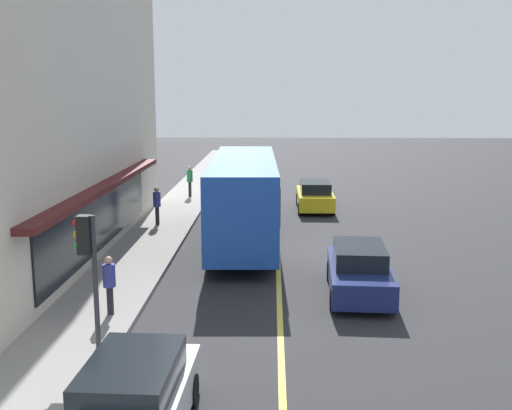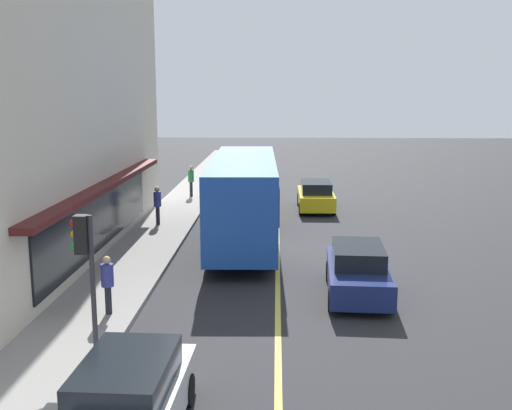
{
  "view_description": "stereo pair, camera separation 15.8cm",
  "coord_description": "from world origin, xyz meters",
  "px_view_note": "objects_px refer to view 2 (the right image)",
  "views": [
    {
      "loc": [
        -23.42,
        0.23,
        6.11
      ],
      "look_at": [
        0.84,
        0.88,
        1.6
      ],
      "focal_mm": 42.63,
      "sensor_mm": 36.0,
      "label": 1
    },
    {
      "loc": [
        -23.42,
        0.07,
        6.11
      ],
      "look_at": [
        0.84,
        0.88,
        1.6
      ],
      "focal_mm": 42.63,
      "sensor_mm": 36.0,
      "label": 2
    }
  ],
  "objects_px": {
    "pedestrian_at_corner": "(191,178)",
    "car_silver": "(126,404)",
    "bus": "(244,195)",
    "traffic_light": "(84,250)",
    "car_yellow": "(316,196)",
    "pedestrian_near_storefront": "(157,202)",
    "car_navy": "(358,271)",
    "pedestrian_by_curb": "(107,280)"
  },
  "relations": [
    {
      "from": "car_navy",
      "to": "pedestrian_by_curb",
      "type": "xyz_separation_m",
      "value": [
        -2.29,
        7.07,
        0.38
      ]
    },
    {
      "from": "car_navy",
      "to": "pedestrian_at_corner",
      "type": "xyz_separation_m",
      "value": [
        16.72,
        7.44,
        0.49
      ]
    },
    {
      "from": "pedestrian_near_storefront",
      "to": "bus",
      "type": "bearing_deg",
      "value": -123.53
    },
    {
      "from": "car_yellow",
      "to": "car_silver",
      "type": "relative_size",
      "value": 0.99
    },
    {
      "from": "traffic_light",
      "to": "car_yellow",
      "type": "relative_size",
      "value": 0.74
    },
    {
      "from": "pedestrian_at_corner",
      "to": "pedestrian_by_curb",
      "type": "bearing_deg",
      "value": -178.87
    },
    {
      "from": "car_navy",
      "to": "pedestrian_by_curb",
      "type": "height_order",
      "value": "pedestrian_by_curb"
    },
    {
      "from": "traffic_light",
      "to": "car_yellow",
      "type": "distance_m",
      "value": 19.39
    },
    {
      "from": "traffic_light",
      "to": "pedestrian_by_curb",
      "type": "bearing_deg",
      "value": 3.55
    },
    {
      "from": "pedestrian_at_corner",
      "to": "traffic_light",
      "type": "bearing_deg",
      "value": -178.62
    },
    {
      "from": "pedestrian_at_corner",
      "to": "pedestrian_near_storefront",
      "type": "bearing_deg",
      "value": 176.49
    },
    {
      "from": "car_navy",
      "to": "pedestrian_at_corner",
      "type": "bearing_deg",
      "value": 23.99
    },
    {
      "from": "car_yellow",
      "to": "car_silver",
      "type": "xyz_separation_m",
      "value": [
        -21.89,
        4.7,
        0.0
      ]
    },
    {
      "from": "pedestrian_at_corner",
      "to": "pedestrian_by_curb",
      "type": "height_order",
      "value": "pedestrian_at_corner"
    },
    {
      "from": "car_navy",
      "to": "pedestrian_near_storefront",
      "type": "height_order",
      "value": "pedestrian_near_storefront"
    },
    {
      "from": "car_silver",
      "to": "pedestrian_near_storefront",
      "type": "height_order",
      "value": "pedestrian_near_storefront"
    },
    {
      "from": "car_yellow",
      "to": "pedestrian_near_storefront",
      "type": "relative_size",
      "value": 2.45
    },
    {
      "from": "pedestrian_at_corner",
      "to": "car_silver",
      "type": "bearing_deg",
      "value": -174.68
    },
    {
      "from": "traffic_light",
      "to": "car_yellow",
      "type": "xyz_separation_m",
      "value": [
        18.18,
        -6.51,
        -1.79
      ]
    },
    {
      "from": "traffic_light",
      "to": "car_silver",
      "type": "height_order",
      "value": "traffic_light"
    },
    {
      "from": "bus",
      "to": "car_yellow",
      "type": "relative_size",
      "value": 2.6
    },
    {
      "from": "traffic_light",
      "to": "pedestrian_by_curb",
      "type": "xyz_separation_m",
      "value": [
        2.21,
        0.14,
        -1.41
      ]
    },
    {
      "from": "car_yellow",
      "to": "pedestrian_by_curb",
      "type": "relative_size",
      "value": 2.65
    },
    {
      "from": "bus",
      "to": "pedestrian_by_curb",
      "type": "bearing_deg",
      "value": 159.41
    },
    {
      "from": "traffic_light",
      "to": "pedestrian_near_storefront",
      "type": "distance_m",
      "value": 13.67
    },
    {
      "from": "car_yellow",
      "to": "car_navy",
      "type": "distance_m",
      "value": 13.69
    },
    {
      "from": "pedestrian_near_storefront",
      "to": "pedestrian_by_curb",
      "type": "xyz_separation_m",
      "value": [
        -11.37,
        -0.84,
        -0.09
      ]
    },
    {
      "from": "bus",
      "to": "traffic_light",
      "type": "height_order",
      "value": "bus"
    },
    {
      "from": "pedestrian_at_corner",
      "to": "pedestrian_near_storefront",
      "type": "distance_m",
      "value": 7.65
    },
    {
      "from": "bus",
      "to": "pedestrian_near_storefront",
      "type": "height_order",
      "value": "bus"
    },
    {
      "from": "pedestrian_at_corner",
      "to": "pedestrian_by_curb",
      "type": "distance_m",
      "value": 19.01
    },
    {
      "from": "car_navy",
      "to": "pedestrian_at_corner",
      "type": "relative_size",
      "value": 2.45
    },
    {
      "from": "car_navy",
      "to": "traffic_light",
      "type": "bearing_deg",
      "value": 122.96
    },
    {
      "from": "car_silver",
      "to": "pedestrian_at_corner",
      "type": "height_order",
      "value": "pedestrian_at_corner"
    },
    {
      "from": "car_silver",
      "to": "traffic_light",
      "type": "bearing_deg",
      "value": 25.96
    },
    {
      "from": "car_yellow",
      "to": "pedestrian_at_corner",
      "type": "distance_m",
      "value": 7.67
    },
    {
      "from": "car_navy",
      "to": "pedestrian_at_corner",
      "type": "distance_m",
      "value": 18.3
    },
    {
      "from": "traffic_light",
      "to": "pedestrian_by_curb",
      "type": "relative_size",
      "value": 1.97
    },
    {
      "from": "car_yellow",
      "to": "car_silver",
      "type": "height_order",
      "value": "same"
    },
    {
      "from": "car_navy",
      "to": "pedestrian_near_storefront",
      "type": "relative_size",
      "value": 2.5
    },
    {
      "from": "car_yellow",
      "to": "pedestrian_by_curb",
      "type": "distance_m",
      "value": 17.31
    },
    {
      "from": "bus",
      "to": "pedestrian_near_storefront",
      "type": "distance_m",
      "value": 4.97
    }
  ]
}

